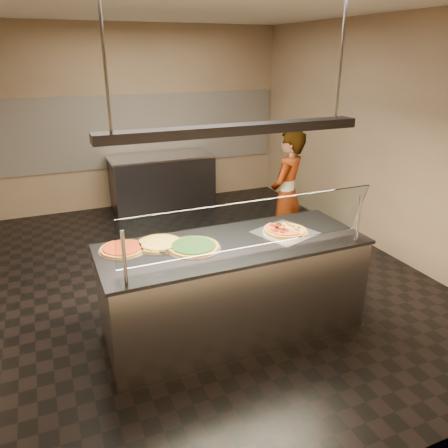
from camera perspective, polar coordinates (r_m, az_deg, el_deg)
name	(u,v)px	position (r m, az deg, el deg)	size (l,w,h in m)	color
ground	(204,274)	(5.44, -2.67, -6.52)	(5.00, 6.00, 0.02)	black
ceiling	(198,1)	(4.83, -3.36, 27.02)	(5.00, 6.00, 0.02)	silver
wall_back	(140,118)	(7.77, -10.86, 13.40)	(5.00, 0.02, 3.00)	tan
wall_front	(401,267)	(2.46, 22.12, -5.28)	(5.00, 0.02, 3.00)	tan
wall_right	(380,137)	(6.22, 19.69, 10.61)	(0.02, 6.00, 3.00)	tan
tile_band	(142,130)	(7.77, -10.71, 11.92)	(4.90, 0.02, 1.20)	silver
serving_counter	(233,287)	(4.18, 1.23, -8.29)	(2.44, 0.94, 0.93)	#B7B7BC
sneeze_guard	(251,225)	(3.57, 3.58, -0.18)	(2.20, 0.18, 0.54)	#B7B7BC
perforated_tray	(285,232)	(4.23, 7.98, -1.04)	(0.63, 0.63, 0.01)	silver
half_pizza_pepperoni	(276,231)	(4.17, 6.83, -0.88)	(0.33, 0.45, 0.05)	#96601B
half_pizza_sausage	(294,228)	(4.27, 9.15, -0.57)	(0.33, 0.45, 0.04)	#96601B
pizza_spinach	(194,246)	(3.87, -4.00, -2.93)	(0.48, 0.48, 0.03)	silver
pizza_cheese	(159,243)	(3.97, -8.48, -2.48)	(0.44, 0.44, 0.03)	silver
pizza_tomato	(122,248)	(3.92, -13.13, -3.13)	(0.41, 0.41, 0.03)	silver
pizza_spatula	(154,248)	(3.84, -9.08, -3.10)	(0.26, 0.20, 0.02)	#B7B7BC
prep_table	(162,182)	(7.59, -8.04, 5.40)	(1.73, 0.74, 0.93)	#2E2E32
worker	(287,196)	(5.62, 8.18, 3.64)	(0.61, 0.40, 1.68)	#27222D
heat_lamp_housing	(235,130)	(3.68, 1.42, 12.23)	(2.30, 0.18, 0.08)	#2E2E32
lamp_rod_left	(104,60)	(3.34, -15.35, 20.00)	(0.02, 0.02, 1.01)	#B7B7BC
lamp_rod_right	(341,58)	(4.14, 15.05, 20.17)	(0.02, 0.02, 1.01)	#B7B7BC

